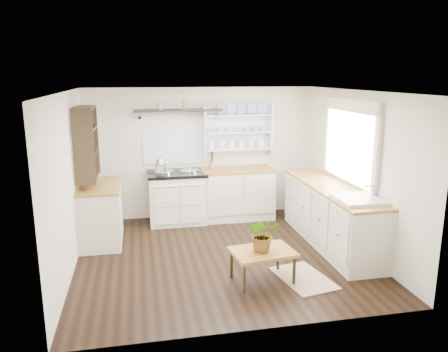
{
  "coord_description": "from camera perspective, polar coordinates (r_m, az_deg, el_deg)",
  "views": [
    {
      "loc": [
        -1.11,
        -5.7,
        2.52
      ],
      "look_at": [
        0.09,
        0.25,
        1.1
      ],
      "focal_mm": 35.0,
      "sensor_mm": 36.0,
      "label": 1
    }
  ],
  "objects": [
    {
      "name": "high_shelf",
      "position": [
        7.53,
        -6.0,
        8.45
      ],
      "size": [
        1.5,
        0.29,
        0.16
      ],
      "color": "black",
      "rests_on": "wall_back"
    },
    {
      "name": "right_cabinets",
      "position": [
        6.76,
        13.84,
        -4.96
      ],
      "size": [
        0.62,
        2.43,
        0.9
      ],
      "color": "beige",
      "rests_on": "floor"
    },
    {
      "name": "left_shelving",
      "position": [
        6.71,
        -17.56,
        4.25
      ],
      "size": [
        0.28,
        0.8,
        1.05
      ],
      "primitive_type": "cube",
      "color": "black",
      "rests_on": "wall_left"
    },
    {
      "name": "utensil_crock",
      "position": [
        7.64,
        -1.63,
        1.47
      ],
      "size": [
        0.11,
        0.11,
        0.12
      ],
      "primitive_type": "cylinder",
      "color": "olive",
      "rests_on": "back_cabinets"
    },
    {
      "name": "floor_rug",
      "position": [
        5.74,
        10.34,
        -12.98
      ],
      "size": [
        0.7,
        0.94,
        0.02
      ],
      "primitive_type": "cube",
      "rotation": [
        0.0,
        0.0,
        0.18
      ],
      "color": "#9A7C59",
      "rests_on": "floor"
    },
    {
      "name": "wall_left",
      "position": [
        5.92,
        -19.7,
        -0.97
      ],
      "size": [
        0.02,
        3.8,
        2.3
      ],
      "primitive_type": "cube",
      "color": "beige",
      "rests_on": "ground"
    },
    {
      "name": "wall_right",
      "position": [
        6.63,
        16.87,
        0.68
      ],
      "size": [
        0.02,
        3.8,
        2.3
      ],
      "primitive_type": "cube",
      "color": "beige",
      "rests_on": "ground"
    },
    {
      "name": "center_table",
      "position": [
        5.47,
        5.07,
        -10.12
      ],
      "size": [
        0.82,
        0.64,
        0.41
      ],
      "rotation": [
        0.0,
        0.0,
        0.14
      ],
      "color": "brown",
      "rests_on": "floor"
    },
    {
      "name": "plate_rack",
      "position": [
        7.82,
        1.72,
        6.08
      ],
      "size": [
        1.2,
        0.22,
        0.9
      ],
      "color": "white",
      "rests_on": "wall_back"
    },
    {
      "name": "back_cabinets",
      "position": [
        7.77,
        1.74,
        -2.2
      ],
      "size": [
        1.27,
        0.63,
        0.9
      ],
      "color": "beige",
      "rests_on": "floor"
    },
    {
      "name": "aga_cooker",
      "position": [
        7.58,
        -6.12,
        -2.72
      ],
      "size": [
        1.0,
        0.69,
        0.92
      ],
      "color": "silver",
      "rests_on": "floor"
    },
    {
      "name": "left_cabinets",
      "position": [
        6.93,
        -15.79,
        -4.62
      ],
      "size": [
        0.62,
        1.13,
        0.9
      ],
      "color": "beige",
      "rests_on": "floor"
    },
    {
      "name": "floor",
      "position": [
        6.32,
        -0.33,
        -10.3
      ],
      "size": [
        4.0,
        3.8,
        0.01
      ],
      "primitive_type": "cube",
      "color": "black",
      "rests_on": "ground"
    },
    {
      "name": "belfast_sink",
      "position": [
        6.02,
        17.02,
        -4.0
      ],
      "size": [
        0.55,
        0.6,
        0.45
      ],
      "color": "white",
      "rests_on": "right_cabinets"
    },
    {
      "name": "window",
      "position": [
        6.67,
        16.12,
        4.42
      ],
      "size": [
        0.08,
        1.55,
        1.22
      ],
      "color": "white",
      "rests_on": "wall_right"
    },
    {
      "name": "kettle",
      "position": [
        7.3,
        -8.33,
        1.43
      ],
      "size": [
        0.2,
        0.2,
        0.24
      ],
      "primitive_type": null,
      "color": "silver",
      "rests_on": "aga_cooker"
    },
    {
      "name": "potted_plant",
      "position": [
        5.37,
        5.13,
        -7.51
      ],
      "size": [
        0.42,
        0.37,
        0.44
      ],
      "primitive_type": "imported",
      "rotation": [
        0.0,
        0.0,
        -0.06
      ],
      "color": "#3F7233",
      "rests_on": "center_table"
    },
    {
      "name": "ceiling",
      "position": [
        5.81,
        -0.36,
        11.01
      ],
      "size": [
        4.0,
        3.8,
        0.01
      ],
      "primitive_type": "cube",
      "color": "white",
      "rests_on": "wall_back"
    },
    {
      "name": "wall_back",
      "position": [
        7.8,
        -3.03,
        3.03
      ],
      "size": [
        4.0,
        0.02,
        2.3
      ],
      "primitive_type": "cube",
      "color": "beige",
      "rests_on": "ground"
    }
  ]
}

